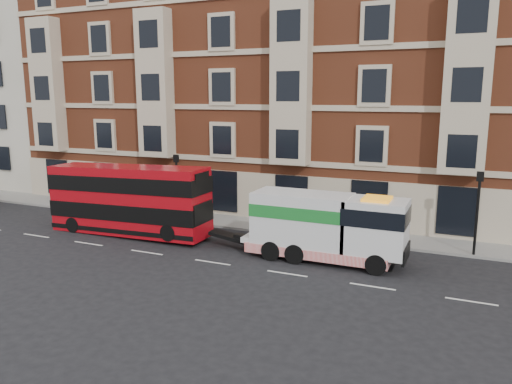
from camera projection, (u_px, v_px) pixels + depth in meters
ground at (213, 262)px, 25.07m from camera, size 120.00×120.00×0.00m
sidewalk at (269, 226)px, 31.79m from camera, size 90.00×3.00×0.15m
victorian_terrace at (315, 70)px, 36.42m from camera, size 45.00×12.00×20.40m
cream_block at (7, 94)px, 47.96m from camera, size 16.00×10.00×16.80m
lamp_post_west at (177, 182)px, 32.51m from camera, size 0.35×0.15×4.35m
lamp_post_east at (478, 207)px, 25.36m from camera, size 0.35×0.15×4.35m
double_decker_bus at (128, 199)px, 29.75m from camera, size 10.22×2.35×4.14m
tow_truck at (324, 226)px, 25.03m from camera, size 8.18×2.42×3.41m
pedestrian at (125, 200)px, 35.59m from camera, size 0.59×0.41×1.56m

